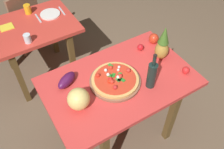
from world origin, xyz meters
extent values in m
plane|color=brown|center=(0.00, 0.00, 0.00)|extent=(10.00, 10.00, 0.00)
cube|color=brown|center=(0.36, -0.36, 0.35)|extent=(0.06, 0.06, 0.70)
cube|color=brown|center=(-0.36, 0.36, 0.35)|extent=(0.06, 0.06, 0.70)
cube|color=brown|center=(0.36, 0.36, 0.35)|extent=(0.06, 0.06, 0.70)
cube|color=red|center=(0.00, 0.00, 0.72)|extent=(1.28, 0.82, 0.04)
cube|color=brown|center=(-0.70, 0.84, 0.35)|extent=(0.06, 0.06, 0.70)
cube|color=brown|center=(-0.10, 0.84, 0.35)|extent=(0.06, 0.06, 0.70)
cube|color=brown|center=(-0.70, 1.45, 0.35)|extent=(0.06, 0.06, 0.70)
cube|color=brown|center=(-0.10, 1.45, 0.35)|extent=(0.06, 0.06, 0.70)
cube|color=red|center=(-0.40, 1.14, 0.72)|extent=(0.95, 0.71, 0.04)
cube|color=brown|center=(-0.30, 2.01, 0.21)|extent=(0.04, 0.04, 0.41)
cube|color=brown|center=(-0.61, 1.89, 0.21)|extent=(0.04, 0.04, 0.41)
cube|color=brown|center=(-0.19, 1.70, 0.21)|extent=(0.04, 0.04, 0.41)
cube|color=brown|center=(-0.49, 1.58, 0.21)|extent=(0.04, 0.04, 0.41)
cube|color=brown|center=(-0.40, 1.80, 0.43)|extent=(0.52, 0.52, 0.04)
cube|color=#845D45|center=(-0.34, 1.63, 0.65)|extent=(0.39, 0.18, 0.40)
cylinder|color=brown|center=(-0.04, 0.00, 0.76)|extent=(0.43, 0.43, 0.02)
cylinder|color=#DEAA5A|center=(-0.04, 0.00, 0.78)|extent=(0.40, 0.40, 0.02)
cylinder|color=red|center=(-0.04, 0.00, 0.79)|extent=(0.35, 0.35, 0.00)
sphere|color=red|center=(0.00, -0.01, 0.80)|extent=(0.04, 0.04, 0.04)
sphere|color=red|center=(-0.09, 0.00, 0.80)|extent=(0.04, 0.04, 0.04)
sphere|color=red|center=(0.10, 0.01, 0.80)|extent=(0.04, 0.04, 0.04)
sphere|color=red|center=(-0.15, 0.10, 0.80)|extent=(0.03, 0.03, 0.03)
sphere|color=red|center=(-0.10, -0.01, 0.80)|extent=(0.04, 0.04, 0.04)
sphere|color=red|center=(-0.10, -0.09, 0.80)|extent=(0.04, 0.04, 0.04)
sphere|color=red|center=(-0.09, -0.02, 0.80)|extent=(0.04, 0.04, 0.04)
sphere|color=red|center=(-0.01, 0.12, 0.80)|extent=(0.03, 0.03, 0.03)
cube|color=#387E2C|center=(-0.02, -0.03, 0.80)|extent=(0.05, 0.05, 0.00)
cube|color=#377930|center=(-0.03, -0.03, 0.80)|extent=(0.03, 0.05, 0.00)
cube|color=#32842E|center=(0.00, 0.15, 0.80)|extent=(0.04, 0.05, 0.00)
cube|color=#238321|center=(-0.04, 0.04, 0.80)|extent=(0.05, 0.05, 0.00)
cube|color=#277A22|center=(-0.07, 0.05, 0.80)|extent=(0.05, 0.05, 0.00)
cube|color=#247F26|center=(0.00, -0.05, 0.80)|extent=(0.04, 0.05, 0.00)
cube|color=#30822C|center=(0.01, 0.01, 0.80)|extent=(0.05, 0.05, 0.00)
sphere|color=silver|center=(-0.07, 0.11, 0.80)|extent=(0.03, 0.03, 0.03)
sphere|color=#F5DFD0|center=(-0.08, 0.06, 0.80)|extent=(0.03, 0.03, 0.03)
sphere|color=white|center=(0.05, 0.09, 0.80)|extent=(0.03, 0.03, 0.03)
sphere|color=white|center=(-0.02, -0.01, 0.80)|extent=(0.03, 0.03, 0.03)
sphere|color=white|center=(0.03, 0.06, 0.80)|extent=(0.02, 0.02, 0.02)
cylinder|color=black|center=(0.19, -0.18, 0.86)|extent=(0.08, 0.08, 0.24)
cylinder|color=black|center=(0.19, -0.18, 1.03)|extent=(0.03, 0.03, 0.09)
cylinder|color=black|center=(0.19, -0.18, 1.08)|extent=(0.03, 0.03, 0.02)
ellipsoid|color=#AC8435|center=(0.48, 0.04, 0.83)|extent=(0.12, 0.12, 0.18)
cone|color=#3E6923|center=(0.48, 0.04, 1.00)|extent=(0.10, 0.10, 0.17)
sphere|color=#E9CB70|center=(-0.40, -0.06, 0.83)|extent=(0.17, 0.17, 0.17)
ellipsoid|color=red|center=(0.55, 0.25, 0.79)|extent=(0.10, 0.10, 0.11)
ellipsoid|color=#4B1343|center=(-0.39, 0.19, 0.79)|extent=(0.22, 0.17, 0.09)
sphere|color=red|center=(0.38, 0.22, 0.77)|extent=(0.06, 0.06, 0.06)
sphere|color=red|center=(0.54, -0.23, 0.78)|extent=(0.07, 0.07, 0.07)
cylinder|color=#F4A71B|center=(-0.33, 1.37, 0.79)|extent=(0.07, 0.07, 0.10)
cylinder|color=silver|center=(-0.50, 0.89, 0.79)|extent=(0.07, 0.07, 0.09)
cylinder|color=white|center=(-0.14, 1.22, 0.75)|extent=(0.22, 0.22, 0.02)
cube|color=silver|center=(-0.28, 1.22, 0.75)|extent=(0.02, 0.18, 0.01)
cube|color=silver|center=(0.00, 1.22, 0.75)|extent=(0.02, 0.18, 0.01)
cube|color=yellow|center=(-0.62, 1.24, 0.75)|extent=(0.14, 0.12, 0.01)
camera|label=1|loc=(-0.77, -1.15, 2.33)|focal=39.73mm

